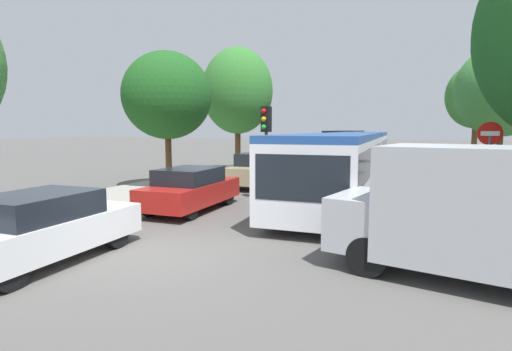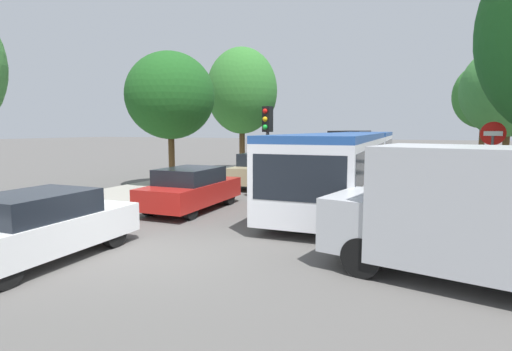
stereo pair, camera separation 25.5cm
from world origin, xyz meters
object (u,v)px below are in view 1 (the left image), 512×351
at_px(queued_car_tan, 262,169).
at_px(tree_left_far, 237,93).
at_px(city_bus_rear, 346,142).
at_px(queued_car_red, 191,189).
at_px(traffic_light, 266,132).
at_px(articulated_bus, 348,158).
at_px(white_van, 496,211).
at_px(tree_right_far, 477,96).
at_px(tree_right_mid, 503,90).
at_px(queued_car_black, 299,160).
at_px(queued_car_white, 41,227).
at_px(tree_left_mid, 166,98).
at_px(no_entry_sign, 489,153).

bearing_deg(queued_car_tan, tree_left_far, 33.16).
distance_m(city_bus_rear, queued_car_red, 27.18).
bearing_deg(traffic_light, city_bus_rear, -161.78).
relative_size(articulated_bus, queued_car_red, 4.14).
xyz_separation_m(articulated_bus, queued_car_tan, (-3.87, 0.06, -0.64)).
height_order(white_van, tree_left_far, tree_left_far).
bearing_deg(tree_right_far, tree_right_mid, -89.04).
distance_m(queued_car_red, white_van, 8.65).
relative_size(queued_car_black, tree_right_far, 0.61).
xyz_separation_m(tree_right_mid, tree_right_far, (-0.15, 8.89, 0.41)).
relative_size(queued_car_tan, tree_left_far, 0.60).
bearing_deg(queued_car_white, tree_left_far, 10.74).
xyz_separation_m(queued_car_white, white_van, (7.97, 2.14, 0.54)).
relative_size(city_bus_rear, queued_car_white, 2.90).
xyz_separation_m(tree_left_mid, tree_right_mid, (13.81, 8.29, 0.54)).
xyz_separation_m(queued_car_red, tree_right_mid, (10.35, 12.03, 3.79)).
distance_m(queued_car_black, tree_left_far, 5.49).
relative_size(articulated_bus, no_entry_sign, 5.87).
height_order(queued_car_red, tree_right_mid, tree_right_mid).
distance_m(no_entry_sign, tree_right_mid, 9.51).
relative_size(articulated_bus, traffic_light, 4.87).
bearing_deg(white_van, queued_car_white, 26.11).
relative_size(queued_car_red, tree_left_far, 0.54).
bearing_deg(white_van, no_entry_sign, -85.33).
bearing_deg(tree_right_mid, city_bus_rear, 123.91).
bearing_deg(queued_car_red, queued_car_black, -1.61).
height_order(queued_car_white, queued_car_tan, queued_car_tan).
relative_size(no_entry_sign, tree_right_mid, 0.42).
bearing_deg(tree_left_far, queued_car_black, 12.40).
distance_m(city_bus_rear, tree_right_far, 12.32).
relative_size(queued_car_tan, traffic_light, 1.31).
xyz_separation_m(white_van, traffic_light, (-6.33, 5.79, 1.26)).
bearing_deg(articulated_bus, no_entry_sign, 56.63).
xyz_separation_m(tree_left_mid, tree_left_far, (-0.20, 7.62, 0.81)).
bearing_deg(no_entry_sign, queued_car_white, -45.59).
height_order(queued_car_red, traffic_light, traffic_light).
height_order(tree_left_mid, tree_right_mid, tree_right_mid).
distance_m(queued_car_white, tree_right_far, 28.60).
relative_size(no_entry_sign, tree_left_far, 0.38).
height_order(queued_car_white, queued_car_black, queued_car_black).
distance_m(queued_car_black, tree_right_mid, 10.98).
distance_m(articulated_bus, tree_left_mid, 8.13).
bearing_deg(tree_left_mid, queued_car_red, -47.29).
bearing_deg(tree_right_far, no_entry_sign, -94.85).
bearing_deg(white_van, queued_car_red, -11.60).
height_order(city_bus_rear, no_entry_sign, no_entry_sign).
xyz_separation_m(articulated_bus, traffic_light, (-2.34, -3.42, 1.09)).
bearing_deg(tree_left_far, white_van, -51.66).
relative_size(queued_car_red, tree_left_mid, 0.67).
height_order(no_entry_sign, tree_right_far, tree_right_far).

